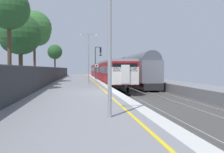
% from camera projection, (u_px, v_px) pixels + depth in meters
% --- Properties ---
extents(ground, '(17.40, 110.00, 1.21)m').
position_uv_depth(ground, '(146.00, 100.00, 18.38)').
color(ground, gray).
extents(commuter_train_at_platform, '(2.83, 39.26, 3.81)m').
position_uv_depth(commuter_train_at_platform, '(105.00, 71.00, 42.82)').
color(commuter_train_at_platform, maroon).
rests_on(commuter_train_at_platform, ground).
extents(freight_train_adjacent_track, '(2.60, 61.53, 4.76)m').
position_uv_depth(freight_train_adjacent_track, '(115.00, 69.00, 58.29)').
color(freight_train_adjacent_track, '#232326').
rests_on(freight_train_adjacent_track, ground).
extents(signal_gantry, '(1.10, 0.24, 5.25)m').
position_uv_depth(signal_gantry, '(97.00, 59.00, 40.24)').
color(signal_gantry, '#47474C').
rests_on(signal_gantry, ground).
extents(speed_limit_sign, '(0.59, 0.08, 2.44)m').
position_uv_depth(speed_limit_sign, '(97.00, 70.00, 35.78)').
color(speed_limit_sign, '#59595B').
rests_on(speed_limit_sign, ground).
extents(platform_lamp_near, '(2.00, 0.20, 5.79)m').
position_uv_depth(platform_lamp_near, '(110.00, 20.00, 8.61)').
color(platform_lamp_near, '#93999E').
rests_on(platform_lamp_near, ground).
extents(platform_lamp_mid, '(2.00, 0.20, 5.77)m').
position_uv_depth(platform_lamp_mid, '(88.00, 54.00, 28.54)').
color(platform_lamp_mid, '#93999E').
rests_on(platform_lamp_mid, ground).
extents(platform_back_fence, '(0.07, 99.00, 1.89)m').
position_uv_depth(platform_back_fence, '(33.00, 79.00, 17.27)').
color(platform_back_fence, '#282B2D').
rests_on(platform_back_fence, ground).
extents(background_tree_left, '(4.00, 4.00, 7.06)m').
position_uv_depth(background_tree_left, '(19.00, 36.00, 23.96)').
color(background_tree_left, '#473323').
rests_on(background_tree_left, ground).
extents(background_tree_centre, '(3.16, 3.16, 7.86)m').
position_uv_depth(background_tree_centre, '(8.00, 10.00, 18.85)').
color(background_tree_centre, '#473323').
rests_on(background_tree_centre, ground).
extents(background_tree_right, '(4.26, 4.30, 8.84)m').
position_uv_depth(background_tree_right, '(35.00, 30.00, 30.80)').
color(background_tree_right, '#473323').
rests_on(background_tree_right, ground).
extents(background_tree_back, '(2.84, 2.84, 6.37)m').
position_uv_depth(background_tree_back, '(55.00, 52.00, 48.14)').
color(background_tree_back, '#473323').
rests_on(background_tree_back, ground).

